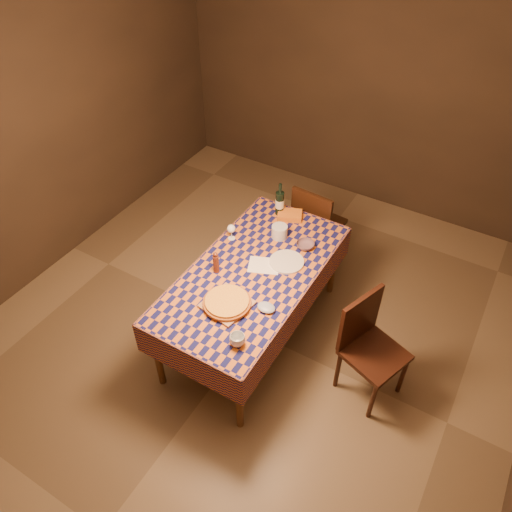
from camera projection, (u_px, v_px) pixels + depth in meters
name	position (u px, v px, depth m)	size (l,w,h in m)	color
room	(252.00, 214.00, 3.62)	(5.00, 5.10, 2.70)	brown
dining_table	(253.00, 278.00, 4.06)	(0.94, 1.84, 0.77)	brown
cutting_board	(227.00, 304.00, 3.74)	(0.32, 0.32, 0.02)	#A9754F
pizza	(227.00, 302.00, 3.72)	(0.47, 0.47, 0.04)	#8F4817
pepper_mill	(216.00, 263.00, 3.95)	(0.05, 0.05, 0.20)	#512012
bowl	(305.00, 245.00, 4.21)	(0.15, 0.15, 0.05)	#654855
wine_glass	(231.00, 229.00, 4.24)	(0.07, 0.07, 0.15)	white
wine_bottle	(280.00, 203.00, 4.49)	(0.10, 0.10, 0.32)	black
deli_tub	(279.00, 232.00, 4.29)	(0.14, 0.14, 0.11)	silver
takeout_container	(290.00, 215.00, 4.51)	(0.22, 0.15, 0.05)	#C56519
white_plate	(287.00, 262.00, 4.08)	(0.29, 0.29, 0.02)	silver
tumbler	(237.00, 340.00, 3.45)	(0.11, 0.11, 0.09)	silver
flour_patch	(264.00, 265.00, 4.06)	(0.25, 0.19, 0.00)	white
flour_bag	(266.00, 307.00, 3.70)	(0.14, 0.11, 0.04)	#93A1BC
chair_far	(316.00, 223.00, 4.87)	(0.45, 0.46, 0.93)	black
chair_right	(368.00, 342.00, 3.80)	(0.55, 0.54, 0.93)	black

